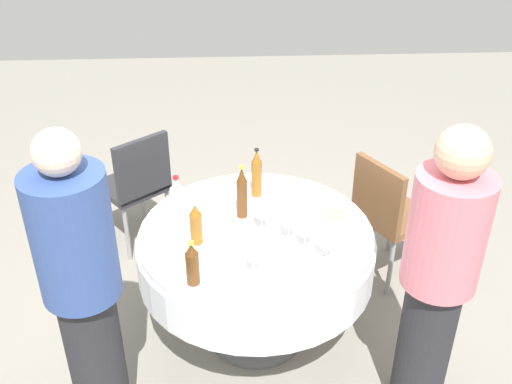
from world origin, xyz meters
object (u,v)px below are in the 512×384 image
bottle_clear_mid (178,201)px  person_front (83,291)px  chair_far (387,210)px  wine_glass_east (327,241)px  dining_table (256,254)px  bottle_amber_left (196,224)px  plate_west (335,216)px  wine_glass_left (306,229)px  chair_east (137,181)px  wine_glass_inner (290,220)px  bottle_brown_inner (242,193)px  plate_near (206,202)px  person_north (438,278)px  bottle_amber_front (257,174)px  wine_glass_far (262,211)px  bottle_brown_north (192,264)px  wine_glass_west (253,255)px

bottle_clear_mid → person_front: (-0.37, -0.67, -0.02)m
chair_far → wine_glass_east: bearing=-64.9°
dining_table → bottle_amber_left: bottle_amber_left is taller
dining_table → plate_west: 0.48m
wine_glass_left → person_front: person_front is taller
chair_east → dining_table: bearing=-90.0°
wine_glass_inner → wine_glass_left: wine_glass_inner is taller
dining_table → chair_east: 1.21m
bottle_brown_inner → plate_near: 0.28m
person_front → person_north: (1.58, 0.03, -0.02)m
plate_near → chair_far: 1.16m
bottle_amber_left → bottle_clear_mid: bearing=118.1°
wine_glass_left → bottle_amber_front: bearing=113.4°
wine_glass_far → plate_near: size_ratio=0.64×
bottle_amber_front → chair_east: bottle_amber_front is taller
plate_west → person_front: bearing=-151.3°
bottle_brown_north → wine_glass_west: bearing=11.2°
bottle_clear_mid → person_front: size_ratio=0.18×
plate_west → chair_east: bearing=145.3°
bottle_clear_mid → chair_far: bottle_clear_mid is taller
wine_glass_east → person_front: size_ratio=0.09×
bottle_brown_inner → person_front: person_front is taller
wine_glass_left → wine_glass_far: wine_glass_far is taller
bottle_amber_front → bottle_amber_left: 0.56m
bottle_brown_inner → wine_glass_left: (0.31, -0.29, -0.04)m
wine_glass_east → chair_east: size_ratio=0.18×
wine_glass_inner → plate_west: wine_glass_inner is taller
wine_glass_left → wine_glass_west: wine_glass_west is taller
wine_glass_far → plate_near: wine_glass_far is taller
bottle_brown_north → wine_glass_inner: (0.48, 0.33, 0.00)m
bottle_brown_north → bottle_amber_left: (0.01, 0.32, 0.00)m
wine_glass_inner → wine_glass_far: bearing=147.8°
plate_west → bottle_brown_inner: bearing=175.2°
chair_east → bottle_brown_north: bearing=-110.6°
bottle_amber_front → bottle_clear_mid: bearing=-149.5°
wine_glass_inner → wine_glass_far: (-0.14, 0.09, 0.00)m
wine_glass_left → wine_glass_east: bearing=-51.3°
bottle_amber_left → chair_far: bearing=26.7°
bottle_amber_front → bottle_brown_north: bearing=-113.7°
bottle_amber_front → plate_west: bearing=-31.6°
wine_glass_inner → wine_glass_east: size_ratio=1.00×
bottle_amber_front → wine_glass_left: (0.22, -0.51, -0.04)m
wine_glass_left → person_front: (-1.02, -0.42, 0.00)m
bottle_clear_mid → plate_west: 0.86m
bottle_amber_left → wine_glass_inner: size_ratio=1.58×
dining_table → bottle_brown_inner: bottle_brown_inner is taller
bottle_clear_mid → chair_east: bearing=112.8°
chair_far → bottle_amber_left: bearing=-93.8°
bottle_brown_inner → chair_east: 1.11m
wine_glass_far → person_north: person_north is taller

